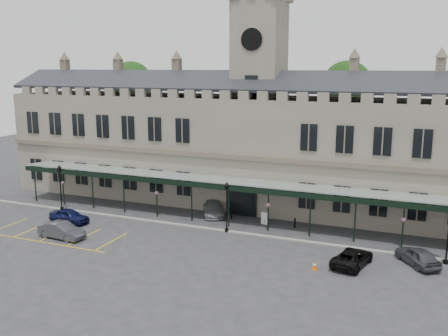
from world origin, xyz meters
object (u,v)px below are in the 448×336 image
at_px(car_van, 352,258).
at_px(station_building, 258,147).
at_px(lamp_post_mid, 227,202).
at_px(car_left_a, 69,216).
at_px(car_right_a, 418,256).
at_px(clock_tower, 259,87).
at_px(sign_board, 264,219).
at_px(car_taxi, 213,208).
at_px(car_left_b, 62,230).
at_px(lamp_post_left, 60,183).
at_px(traffic_cone, 314,266).

bearing_deg(car_van, station_building, -35.66).
distance_m(lamp_post_mid, car_left_a, 16.03).
height_order(lamp_post_mid, car_van, lamp_post_mid).
bearing_deg(car_right_a, car_left_a, -32.91).
distance_m(car_van, car_right_a, 5.15).
xyz_separation_m(station_building, car_left_a, (-15.00, -13.91, -5.75)).
relative_size(clock_tower, sign_board, 20.39).
xyz_separation_m(car_taxi, car_right_a, (20.22, -6.25, 0.02)).
bearing_deg(lamp_post_mid, car_left_b, -150.94).
distance_m(lamp_post_left, car_taxi, 16.68).
bearing_deg(car_van, lamp_post_mid, -4.41).
xyz_separation_m(clock_tower, car_right_a, (17.34, -12.24, -12.38)).
bearing_deg(lamp_post_mid, sign_board, 53.62).
height_order(station_building, clock_tower, clock_tower).
bearing_deg(car_left_b, car_van, -77.93).
height_order(station_building, car_left_a, station_building).
bearing_deg(lamp_post_left, car_taxi, 16.50).
distance_m(station_building, car_left_a, 21.25).
bearing_deg(car_van, sign_board, -24.55).
height_order(traffic_cone, car_taxi, car_taxi).
relative_size(lamp_post_left, car_left_a, 1.20).
bearing_deg(sign_board, car_van, -29.70).
xyz_separation_m(station_building, lamp_post_mid, (0.51, -10.48, -3.59)).
height_order(lamp_post_left, sign_board, lamp_post_left).
height_order(lamp_post_mid, sign_board, lamp_post_mid).
distance_m(station_building, lamp_post_left, 21.80).
xyz_separation_m(lamp_post_mid, car_right_a, (16.83, -1.67, -2.15)).
bearing_deg(car_taxi, traffic_cone, -65.90).
height_order(station_building, car_van, station_building).
relative_size(lamp_post_mid, car_left_a, 1.16).
bearing_deg(station_building, lamp_post_left, -150.48).
height_order(traffic_cone, car_right_a, car_right_a).
bearing_deg(car_taxi, sign_board, -37.45).
height_order(station_building, lamp_post_mid, station_building).
height_order(station_building, sign_board, station_building).
relative_size(clock_tower, traffic_cone, 37.37).
bearing_deg(car_taxi, car_left_a, -173.97).
distance_m(clock_tower, sign_board, 14.70).
xyz_separation_m(car_van, car_right_a, (4.71, 2.06, 0.08)).
bearing_deg(traffic_cone, car_taxi, 141.50).
bearing_deg(traffic_cone, sign_board, 127.07).
height_order(car_left_a, car_left_b, car_left_b).
relative_size(lamp_post_left, car_left_b, 1.11).
distance_m(traffic_cone, car_right_a, 8.32).
bearing_deg(lamp_post_left, traffic_cone, -11.04).
relative_size(lamp_post_left, car_taxi, 1.03).
bearing_deg(lamp_post_left, car_left_a, -41.60).
bearing_deg(car_taxi, car_left_b, -156.84).
distance_m(clock_tower, car_right_a, 24.57).
relative_size(station_building, car_taxi, 12.26).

